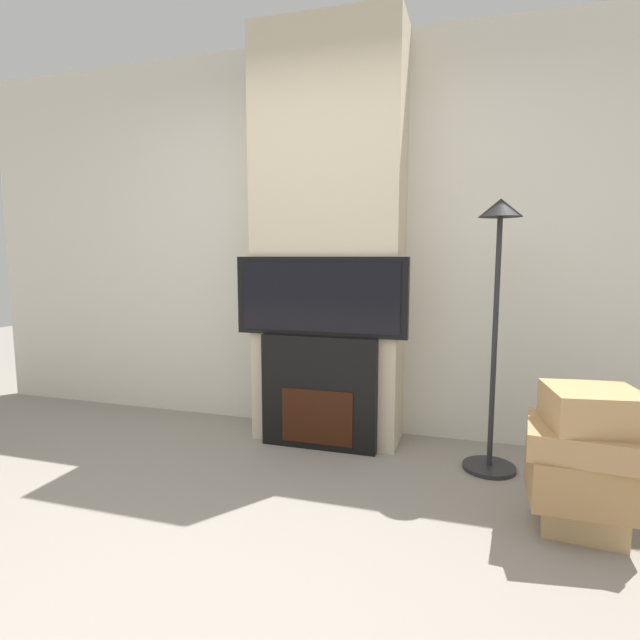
{
  "coord_description": "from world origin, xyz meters",
  "views": [
    {
      "loc": [
        0.92,
        -1.42,
        1.24
      ],
      "look_at": [
        0.0,
        1.6,
        0.84
      ],
      "focal_mm": 28.0,
      "sensor_mm": 36.0,
      "label": 1
    }
  ],
  "objects": [
    {
      "name": "ground_plane",
      "position": [
        0.0,
        0.0,
        0.0
      ],
      "size": [
        14.0,
        14.0,
        0.0
      ],
      "primitive_type": "plane",
      "color": "gray"
    },
    {
      "name": "wall_back",
      "position": [
        0.0,
        2.03,
        1.35
      ],
      "size": [
        6.0,
        0.06,
        2.7
      ],
      "color": "silver",
      "rests_on": "ground_plane"
    },
    {
      "name": "chimney_breast",
      "position": [
        0.0,
        1.8,
        1.35
      ],
      "size": [
        0.98,
        0.4,
        2.7
      ],
      "color": "beige",
      "rests_on": "ground_plane"
    },
    {
      "name": "fireplace",
      "position": [
        0.0,
        1.6,
        0.37
      ],
      "size": [
        0.76,
        0.15,
        0.74
      ],
      "color": "black",
      "rests_on": "ground_plane"
    },
    {
      "name": "television",
      "position": [
        0.0,
        1.6,
        0.99
      ],
      "size": [
        1.12,
        0.07,
        0.5
      ],
      "color": "black",
      "rests_on": "fireplace"
    },
    {
      "name": "floor_lamp",
      "position": [
        1.06,
        1.55,
        1.03
      ],
      "size": [
        0.3,
        0.3,
        1.56
      ],
      "color": "#262628",
      "rests_on": "ground_plane"
    },
    {
      "name": "box_stack",
      "position": [
        1.43,
        0.97,
        0.35
      ],
      "size": [
        0.5,
        0.46,
        0.67
      ],
      "color": "tan",
      "rests_on": "ground_plane"
    }
  ]
}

